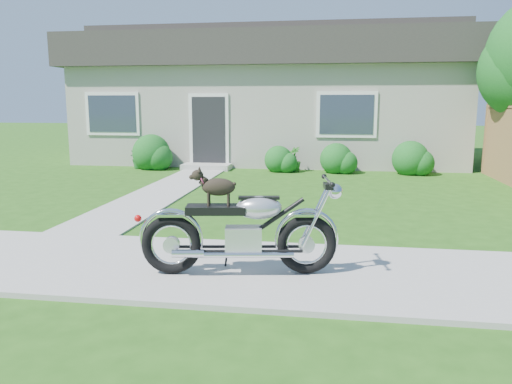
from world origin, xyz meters
TOP-DOWN VIEW (x-y plane):
  - ground at (0.00, 0.00)m, footprint 80.00×80.00m
  - sidewalk at (0.00, 0.00)m, footprint 24.00×2.20m
  - walkway at (-1.50, 5.00)m, footprint 1.20×8.00m
  - house at (-0.00, 11.99)m, footprint 12.60×7.03m
  - shrub_row at (0.51, 8.50)m, footprint 8.42×1.11m
  - potted_plant_left at (-3.58, 8.55)m, footprint 0.70×0.65m
  - potted_plant_right at (1.07, 8.55)m, footprint 0.56×0.56m
  - motorcycle_with_dog at (1.18, -0.23)m, footprint 2.21×0.69m

SIDE VIEW (x-z plane):
  - ground at x=0.00m, z-range 0.00..0.00m
  - walkway at x=-1.50m, z-range 0.00..0.03m
  - sidewalk at x=0.00m, z-range 0.00..0.04m
  - potted_plant_left at x=-3.58m, z-range 0.00..0.64m
  - potted_plant_right at x=1.07m, z-range 0.00..0.70m
  - shrub_row at x=0.51m, z-range -0.13..0.97m
  - motorcycle_with_dog at x=1.18m, z-range -0.03..1.14m
  - house at x=0.00m, z-range -0.09..4.41m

